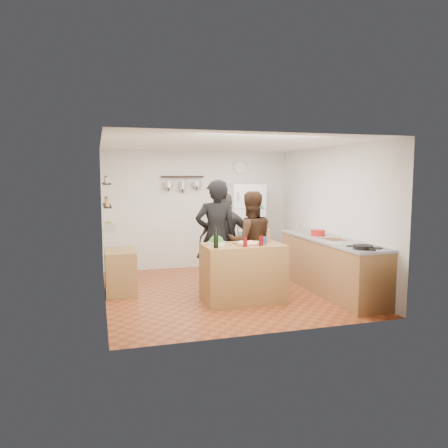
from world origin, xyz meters
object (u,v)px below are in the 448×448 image
object	(u,v)px
wine_bottle	(216,240)
fridge	(245,226)
skillet	(363,247)
salad_bowl	(216,243)
person_back	(227,240)
side_table	(120,271)
salt_canister	(264,241)
person_left	(216,237)
prep_island	(243,273)
wall_clock	(240,167)
counter_run	(331,266)
pepper_mill	(269,237)
red_bowl	(318,233)
person_center	(250,242)

from	to	relation	value
wine_bottle	fridge	world-z (taller)	fridge
skillet	wine_bottle	bearing A→B (deg)	160.02
salad_bowl	person_back	bearing A→B (deg)	64.80
salad_bowl	side_table	world-z (taller)	salad_bowl
salt_canister	person_left	world-z (taller)	person_left
prep_island	person_left	xyz separation A→B (m)	(-0.28, 0.57, 0.50)
prep_island	salad_bowl	bearing A→B (deg)	173.21
wine_bottle	wall_clock	world-z (taller)	wall_clock
salad_bowl	skillet	distance (m)	2.17
salt_canister	wine_bottle	bearing A→B (deg)	-172.87
person_left	skillet	distance (m)	2.35
skillet	fridge	world-z (taller)	fridge
person_back	wall_clock	bearing A→B (deg)	-98.34
person_left	prep_island	bearing A→B (deg)	124.84
person_left	wall_clock	distance (m)	2.73
prep_island	counter_run	distance (m)	1.61
skillet	pepper_mill	bearing A→B (deg)	136.64
prep_island	fridge	xyz separation A→B (m)	(0.86, 2.41, 0.45)
salad_bowl	red_bowl	size ratio (longest dim) A/B	1.09
salad_bowl	person_back	distance (m)	1.06
prep_island	side_table	size ratio (longest dim) A/B	1.56
salt_canister	prep_island	bearing A→B (deg)	158.20
fridge	side_table	world-z (taller)	fridge
skillet	wall_clock	world-z (taller)	wall_clock
fridge	wine_bottle	bearing A→B (deg)	-117.34
prep_island	salad_bowl	size ratio (longest dim) A/B	4.63
salad_bowl	wine_bottle	distance (m)	0.29
person_back	counter_run	xyz separation A→B (m)	(1.58, -0.90, -0.39)
salad_bowl	counter_run	size ratio (longest dim) A/B	0.10
person_center	pepper_mill	bearing A→B (deg)	112.85
wine_bottle	side_table	distance (m)	1.96
wine_bottle	red_bowl	distance (m)	2.18
pepper_mill	skillet	bearing A→B (deg)	-43.36
red_bowl	person_left	bearing A→B (deg)	177.58
pepper_mill	red_bowl	world-z (taller)	pepper_mill
fridge	pepper_mill	bearing A→B (deg)	-99.85
prep_island	wine_bottle	xyz separation A→B (m)	(-0.50, -0.22, 0.57)
wine_bottle	side_table	bearing A→B (deg)	136.17
salad_bowl	person_center	distance (m)	0.86
person_back	skillet	xyz separation A→B (m)	(1.48, -1.96, 0.11)
salt_canister	person_back	bearing A→B (deg)	103.43
prep_island	person_back	xyz separation A→B (m)	(0.03, 1.01, 0.38)
wine_bottle	counter_run	bearing A→B (deg)	8.89
person_left	counter_run	world-z (taller)	person_left
wine_bottle	person_center	size ratio (longest dim) A/B	0.13
person_center	side_table	world-z (taller)	person_center
pepper_mill	prep_island	bearing A→B (deg)	-173.66
person_center	wall_clock	xyz separation A→B (m)	(0.56, 2.23, 1.29)
person_back	fridge	size ratio (longest dim) A/B	0.93
person_back	person_left	bearing A→B (deg)	72.07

